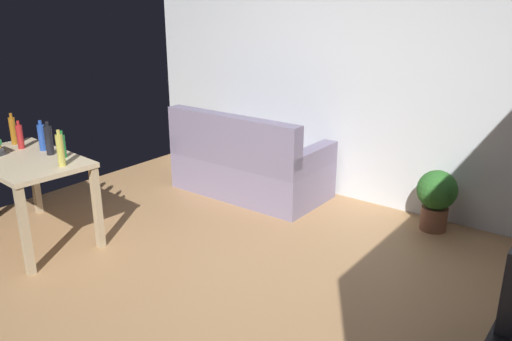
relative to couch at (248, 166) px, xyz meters
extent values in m
cube|color=tan|center=(0.83, -1.59, -0.32)|extent=(5.20, 4.40, 0.02)
cube|color=silver|center=(0.83, 0.61, 1.04)|extent=(5.20, 0.10, 2.70)
cube|color=gray|center=(0.00, 0.06, -0.11)|extent=(1.63, 0.84, 0.40)
cube|color=slate|center=(0.00, -0.28, 0.35)|extent=(1.63, 0.16, 0.52)
cube|color=gray|center=(0.74, 0.06, 0.20)|extent=(0.16, 0.84, 0.22)
cube|color=gray|center=(-0.74, 0.06, 0.20)|extent=(0.16, 0.84, 0.22)
cube|color=#C6B28E|center=(-0.82, -2.03, 0.43)|extent=(1.25, 0.79, 0.04)
cube|color=tan|center=(-0.28, -2.38, 0.05)|extent=(0.06, 0.06, 0.72)
cube|color=tan|center=(-1.35, -1.67, 0.05)|extent=(0.06, 0.06, 0.72)
cube|color=tan|center=(-0.24, -1.76, 0.05)|extent=(0.06, 0.06, 0.72)
cylinder|color=brown|center=(1.93, 0.31, -0.20)|extent=(0.24, 0.24, 0.22)
sphere|color=#2D6B28|center=(1.93, 0.31, 0.08)|extent=(0.36, 0.36, 0.36)
cylinder|color=#9E6019|center=(-1.27, -1.85, 0.58)|extent=(0.06, 0.06, 0.25)
cylinder|color=#9E6019|center=(-1.27, -1.85, 0.72)|extent=(0.03, 0.03, 0.04)
cylinder|color=#AD2323|center=(-1.09, -1.89, 0.56)|extent=(0.06, 0.06, 0.21)
cylinder|color=#AD2323|center=(-1.09, -1.89, 0.68)|extent=(0.03, 0.03, 0.04)
cylinder|color=#2347A3|center=(-0.88, -1.80, 0.57)|extent=(0.06, 0.06, 0.23)
cylinder|color=#2347A3|center=(-0.88, -1.80, 0.70)|extent=(0.03, 0.03, 0.04)
cylinder|color=black|center=(-0.71, -1.84, 0.58)|extent=(0.06, 0.06, 0.25)
cylinder|color=black|center=(-0.71, -1.84, 0.72)|extent=(0.03, 0.03, 0.04)
cylinder|color=#1E722D|center=(-0.54, -1.82, 0.55)|extent=(0.05, 0.05, 0.19)
cylinder|color=#1E722D|center=(-0.54, -1.82, 0.66)|extent=(0.02, 0.02, 0.04)
cylinder|color=#BCB24C|center=(-0.35, -1.96, 0.58)|extent=(0.06, 0.06, 0.26)
cylinder|color=#BCB24C|center=(-0.35, -1.96, 0.73)|extent=(0.03, 0.03, 0.04)
camera|label=1|loc=(3.23, -4.12, 1.74)|focal=35.90mm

